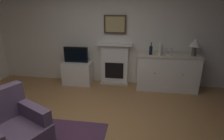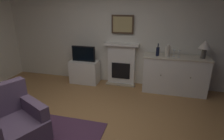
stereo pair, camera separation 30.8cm
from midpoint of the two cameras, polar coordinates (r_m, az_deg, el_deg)
wall_rear at (r=4.79m, az=3.21°, el=12.57°), size 6.17×0.06×2.87m
fireplace_unit at (r=4.83m, az=4.78°, el=1.82°), size 0.87×0.30×1.10m
framed_picture at (r=4.66m, az=5.25°, el=13.86°), size 0.55×0.04×0.45m
sideboard_cabinet at (r=4.68m, az=20.59°, el=-1.38°), size 1.48×0.49×0.90m
table_lamp at (r=4.58m, az=28.60°, el=6.53°), size 0.26×0.26×0.40m
wine_bottle at (r=4.44m, az=15.91°, el=5.57°), size 0.08×0.08×0.29m
wine_glass_left at (r=4.48m, az=20.59°, el=5.35°), size 0.07×0.07×0.16m
wine_glass_center at (r=4.47m, az=22.01°, el=5.15°), size 0.07×0.07×0.16m
vase_decorative at (r=4.44m, az=18.77°, el=5.68°), size 0.11×0.11×0.28m
tv_cabinet at (r=5.01m, az=-6.68°, el=-0.53°), size 0.75×0.42×0.61m
tv_set at (r=4.83m, az=-7.01°, el=4.97°), size 0.62×0.07×0.40m
armchair at (r=3.15m, az=-26.16°, el=-14.46°), size 1.06×1.04×0.92m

